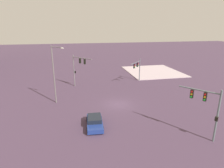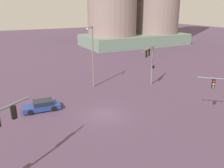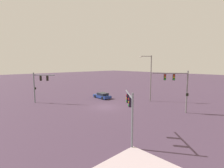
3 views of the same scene
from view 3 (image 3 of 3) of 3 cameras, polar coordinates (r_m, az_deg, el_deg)
ground_plane at (r=29.59m, az=-2.21°, el=-7.80°), size 224.74×224.74×0.00m
traffic_signal_near_corner at (r=34.89m, az=-23.48°, el=0.47°), size 3.81×2.75×5.83m
traffic_signal_opposite_side at (r=16.17m, az=6.15°, el=-7.54°), size 3.71×3.37×5.02m
traffic_signal_cross_street at (r=27.34m, az=21.57°, el=0.00°), size 4.46×3.40×6.46m
streetlamp_curved_arm at (r=34.26m, az=12.65°, el=2.92°), size 1.76×2.04×9.12m
sedan_car_approaching at (r=36.86m, az=-3.34°, el=-3.95°), size 4.39×2.19×1.21m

